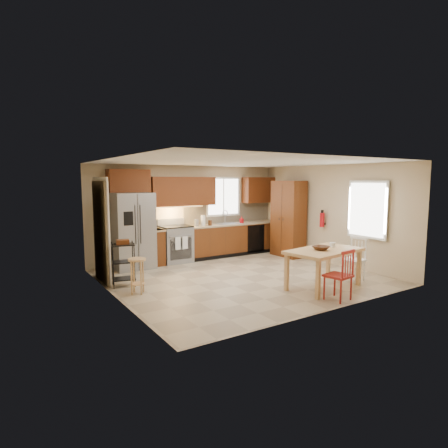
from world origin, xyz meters
name	(u,v)px	position (x,y,z in m)	size (l,w,h in m)	color
floor	(242,277)	(0.00, 0.00, 0.00)	(5.50, 5.50, 0.00)	tan
ceiling	(242,162)	(0.00, 0.00, 2.50)	(5.50, 5.00, 0.02)	silver
wall_back	(189,212)	(0.00, 2.50, 1.25)	(5.50, 0.02, 2.50)	#CCB793
wall_front	(333,235)	(0.00, -2.50, 1.25)	(5.50, 0.02, 2.50)	#CCB793
wall_left	(115,230)	(-2.75, 0.00, 1.25)	(0.02, 5.00, 2.50)	#CCB793
wall_right	(330,214)	(2.75, 0.00, 1.25)	(0.02, 5.00, 2.50)	#CCB793
refrigerator	(133,231)	(-1.70, 2.12, 0.91)	(0.92, 0.75, 1.82)	gray
range_stove	(176,245)	(-0.55, 2.19, 0.46)	(0.76, 0.63, 0.92)	gray
base_cabinet_narrow	(155,247)	(-1.10, 2.20, 0.45)	(0.30, 0.60, 0.90)	#5F3011
base_cabinet_run	(234,239)	(1.29, 2.20, 0.45)	(2.92, 0.60, 0.90)	#5F3011
dishwasher	(256,238)	(1.85, 1.91, 0.45)	(0.60, 0.02, 0.78)	black
backsplash	(229,213)	(1.29, 2.48, 1.18)	(2.92, 0.03, 0.55)	beige
upper_over_fridge	(129,181)	(-1.70, 2.33, 2.10)	(1.00, 0.35, 0.55)	#5D280F
upper_left_block	(183,191)	(-0.25, 2.33, 1.83)	(1.80, 0.35, 0.75)	#5D280F
upper_right_block	(258,190)	(2.25, 2.33, 1.83)	(1.00, 0.35, 0.75)	#5D280F
window_back	(223,197)	(1.10, 2.48, 1.65)	(1.12, 0.04, 1.12)	white
sink	(229,225)	(1.10, 2.20, 0.86)	(0.62, 0.46, 0.16)	gray
undercab_glow	(173,207)	(-0.55, 2.30, 1.43)	(1.60, 0.30, 0.01)	#FFBF66
soap_bottle	(242,220)	(1.48, 2.10, 1.00)	(0.09, 0.09, 0.19)	#B50C13
paper_towel	(203,221)	(0.25, 2.15, 1.04)	(0.12, 0.12, 0.28)	white
canister_steel	(196,223)	(0.05, 2.15, 0.99)	(0.11, 0.11, 0.18)	gray
canister_wood	(210,223)	(0.45, 2.12, 0.97)	(0.10, 0.10, 0.14)	#492713
pantry	(288,219)	(2.43, 1.20, 1.05)	(0.50, 0.95, 2.10)	#5F3011
fire_extinguisher	(322,220)	(2.63, 0.15, 1.10)	(0.12, 0.12, 0.36)	#B50C13
window_right	(367,210)	(2.68, -1.15, 1.45)	(0.04, 1.02, 1.32)	white
doorway	(100,232)	(-2.67, 1.30, 1.05)	(0.04, 0.95, 2.10)	#8C7A59
dining_table	(324,269)	(0.89, -1.53, 0.38)	(1.55, 0.87, 0.76)	tan
chair_red	(338,275)	(0.54, -2.18, 0.46)	(0.43, 0.43, 0.91)	#A02018
chair_white	(353,259)	(1.84, -1.48, 0.46)	(0.43, 0.43, 0.91)	white
table_bowl	(321,250)	(0.79, -1.53, 0.77)	(0.31, 0.31, 0.08)	#492713
table_jar	(332,246)	(1.23, -1.43, 0.80)	(0.11, 0.11, 0.13)	white
bar_stool	(137,276)	(-2.33, 0.09, 0.33)	(0.33, 0.33, 0.67)	tan
utility_cart	(123,264)	(-2.39, 0.74, 0.45)	(0.45, 0.35, 0.89)	black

